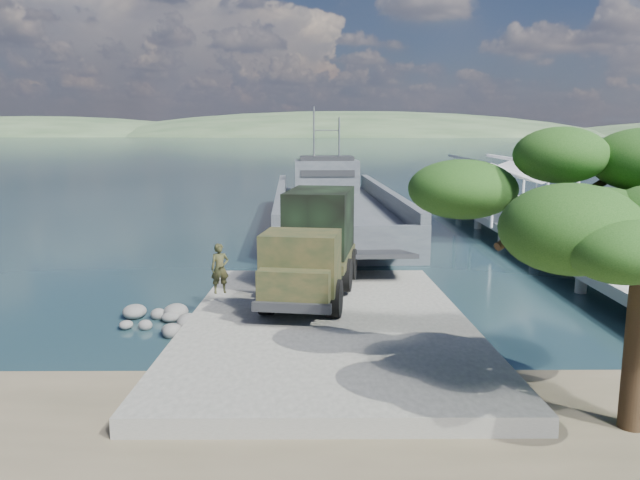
{
  "coord_description": "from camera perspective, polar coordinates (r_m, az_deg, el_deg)",
  "views": [
    {
      "loc": [
        -0.41,
        -22.88,
        7.23
      ],
      "look_at": [
        -0.23,
        6.0,
        2.04
      ],
      "focal_mm": 35.0,
      "sensor_mm": 36.0,
      "label": 1
    }
  ],
  "objects": [
    {
      "name": "ground",
      "position": [
        24.0,
        0.64,
        -7.35
      ],
      "size": [
        1400.0,
        1400.0,
        0.0
      ],
      "primitive_type": "plane",
      "color": "#163035",
      "rests_on": "ground"
    },
    {
      "name": "boat_ramp",
      "position": [
        22.97,
        0.68,
        -7.51
      ],
      "size": [
        10.0,
        18.0,
        0.5
      ],
      "primitive_type": "cube",
      "color": "#65665D",
      "rests_on": "ground"
    },
    {
      "name": "shoreline_rocks",
      "position": [
        25.15,
        -13.76,
        -6.83
      ],
      "size": [
        3.2,
        5.6,
        0.9
      ],
      "primitive_type": null,
      "color": "#5A5A57",
      "rests_on": "ground"
    },
    {
      "name": "distant_headlands",
      "position": [
        585.1,
        4.64,
        9.45
      ],
      "size": [
        1000.0,
        240.0,
        48.0
      ],
      "primitive_type": null,
      "color": "#2E472C",
      "rests_on": "ground"
    },
    {
      "name": "pier",
      "position": [
        44.12,
        17.35,
        2.39
      ],
      "size": [
        6.4,
        44.0,
        6.1
      ],
      "color": "#A4A59B",
      "rests_on": "ground"
    },
    {
      "name": "landing_craft",
      "position": [
        46.76,
        1.25,
        2.29
      ],
      "size": [
        9.58,
        33.5,
        9.86
      ],
      "rotation": [
        0.0,
        0.0,
        0.04
      ],
      "color": "#3E454A",
      "rests_on": "ground"
    },
    {
      "name": "military_truck",
      "position": [
        25.41,
        -0.55,
        -0.4
      ],
      "size": [
        4.07,
        9.24,
        4.14
      ],
      "rotation": [
        0.0,
        0.0,
        -0.15
      ],
      "color": "black",
      "rests_on": "boat_ramp"
    },
    {
      "name": "soldier",
      "position": [
        24.61,
        -9.12,
        -3.47
      ],
      "size": [
        0.82,
        0.66,
        1.95
      ],
      "primitive_type": "imported",
      "rotation": [
        0.0,
        0.0,
        0.31
      ],
      "color": "black",
      "rests_on": "boat_ramp"
    },
    {
      "name": "sailboat_near",
      "position": [
        54.94,
        21.87,
        2.25
      ],
      "size": [
        3.28,
        5.43,
        6.38
      ],
      "rotation": [
        0.0,
        0.0,
        0.36
      ],
      "color": "silver",
      "rests_on": "ground"
    },
    {
      "name": "sailboat_far",
      "position": [
        61.64,
        19.18,
        3.25
      ],
      "size": [
        2.96,
        6.21,
        7.28
      ],
      "rotation": [
        0.0,
        0.0,
        0.21
      ],
      "color": "silver",
      "rests_on": "ground"
    },
    {
      "name": "overhang_tree",
      "position": [
        15.53,
        25.62,
        3.06
      ],
      "size": [
        7.66,
        7.05,
        6.95
      ],
      "color": "black",
      "rests_on": "ground"
    }
  ]
}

